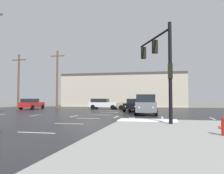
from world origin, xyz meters
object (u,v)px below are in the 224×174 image
Objects in this scene: sedan_tan at (134,104)px; sedan_red at (32,104)px; utility_pole_distant at (57,78)px; sedan_white at (103,104)px; sedan_black at (134,105)px; suv_grey at (145,104)px; utility_pole_far at (19,81)px; traffic_signal_mast at (160,59)px.

sedan_tan and sedan_red have the same top height.
sedan_white is at bearing 19.48° from utility_pole_distant.
sedan_black is at bearing -11.23° from utility_pole_distant.
utility_pole_distant is (-11.41, -1.18, 3.77)m from sedan_tan.
sedan_red is at bearing -92.46° from sedan_black.
suv_grey is 19.75m from utility_pole_far.
sedan_tan is 1.02× the size of sedan_white.
traffic_signal_mast is 14.54m from sedan_black.
sedan_black is 1.01× the size of sedan_red.
sedan_black is (0.41, -3.53, 0.00)m from sedan_tan.
traffic_signal_mast is 24.46m from utility_pole_far.
utility_pole_distant reaches higher than sedan_black.
sedan_black is at bearing -99.39° from sedan_red.
sedan_tan is 0.93× the size of suv_grey.
utility_pole_distant is (4.96, 2.24, 0.40)m from utility_pole_far.
suv_grey is at bearing -54.63° from sedan_white.
utility_pole_far is 5.45m from utility_pole_distant.
utility_pole_far is at bearing -113.04° from suv_grey.
sedan_red is 1.01× the size of sedan_white.
suv_grey is 16.26m from utility_pole_distant.
sedan_tan is at bearing -172.04° from suv_grey.
traffic_signal_mast is 1.34× the size of sedan_tan.
sedan_white is at bearing -151.15° from suv_grey.
sedan_white is at bearing 21.60° from utility_pole_far.
sedan_black is at bearing -10.87° from traffic_signal_mast.
utility_pole_distant is (-11.83, 2.35, 3.77)m from sedan_black.
traffic_signal_mast is 1.26× the size of suv_grey.
sedan_red is at bearing -174.78° from utility_pole_distant.
sedan_black and sedan_white have the same top height.
sedan_tan is 9.56m from suv_grey.
sedan_black is 15.89m from sedan_red.
sedan_white is (-4.90, 1.13, 0.00)m from sedan_tan.
utility_pole_distant reaches higher than suv_grey.
suv_grey is 0.56× the size of utility_pole_distant.
traffic_signal_mast is at bearing -46.53° from utility_pole_distant.
sedan_tan is 1.01× the size of sedan_red.
utility_pole_far is at bearing -157.37° from sedan_white.
traffic_signal_mast reaches higher than sedan_red.
sedan_black is at bearing -40.19° from sedan_white.
utility_pole_far reaches higher than sedan_tan.
sedan_red and sedan_white have the same top height.
traffic_signal_mast reaches higher than suv_grey.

